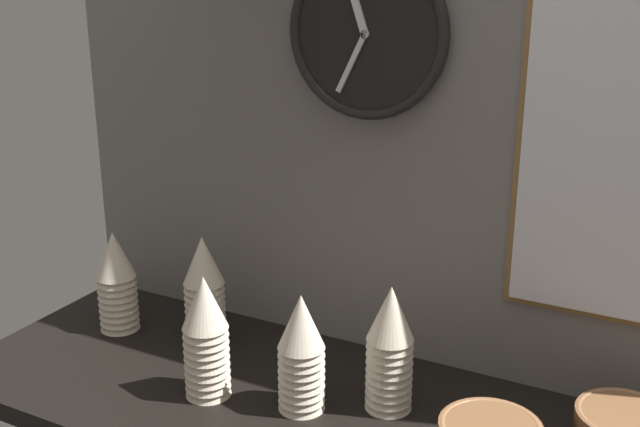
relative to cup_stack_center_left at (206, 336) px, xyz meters
The scene contains 9 objects.
ground_plane 0.31m from the cup_stack_center_left, 14.14° to the left, with size 1.60×0.56×0.04m, color black.
wall_tiled_back 0.59m from the cup_stack_center_left, 50.97° to the left, with size 1.60×0.03×1.05m.
cup_stack_center_left is the anchor object (origin of this frame).
cup_stack_center 0.19m from the cup_stack_center_left, 13.14° to the left, with size 0.09×0.09×0.23m.
cup_stack_far_left 0.36m from the cup_stack_center_left, 158.25° to the left, with size 0.09×0.09×0.23m.
cup_stack_left 0.21m from the cup_stack_center_left, 126.51° to the left, with size 0.09×0.09×0.24m.
cup_stack_center_right 0.34m from the cup_stack_center_left, 20.35° to the left, with size 0.09×0.09×0.24m.
wall_clock 0.64m from the cup_stack_center_left, 59.21° to the left, with size 0.33×0.03×0.33m.
menu_board 0.81m from the cup_stack_center_left, 25.20° to the left, with size 0.38×0.01×0.60m.
Camera 1 is at (0.55, -1.16, 0.82)m, focal length 45.00 mm.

